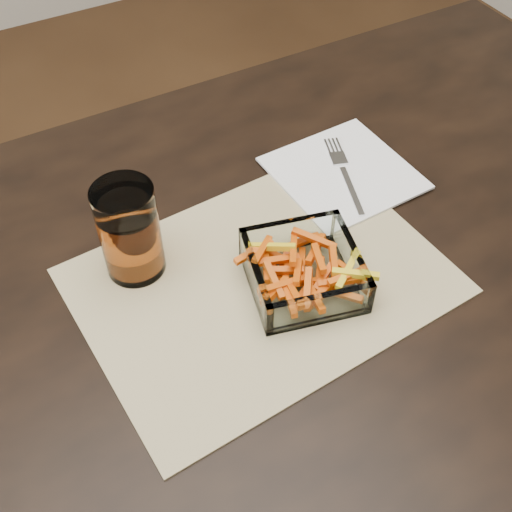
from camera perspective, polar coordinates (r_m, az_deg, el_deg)
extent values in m
cube|color=black|center=(0.81, -2.40, -4.75)|extent=(1.60, 0.90, 0.03)
cylinder|color=black|center=(1.60, 15.24, 6.76)|extent=(0.06, 0.06, 0.72)
cube|color=tan|center=(0.82, 0.54, -2.21)|extent=(0.47, 0.36, 0.00)
cube|color=white|center=(0.81, 4.19, -2.25)|extent=(0.16, 0.16, 0.01)
cube|color=white|center=(0.84, 2.97, 1.90)|extent=(0.13, 0.04, 0.05)
cube|color=white|center=(0.76, 5.71, -4.72)|extent=(0.13, 0.04, 0.05)
cube|color=white|center=(0.78, -0.06, -2.16)|extent=(0.04, 0.13, 0.05)
cube|color=white|center=(0.81, 8.45, -0.38)|extent=(0.04, 0.13, 0.05)
cylinder|color=white|center=(0.80, -11.18, 2.19)|extent=(0.08, 0.08, 0.13)
cylinder|color=#C4561C|center=(0.81, -11.03, 1.47)|extent=(0.07, 0.07, 0.09)
cube|color=white|center=(0.97, 7.77, 7.34)|extent=(0.20, 0.20, 0.00)
cube|color=silver|center=(0.93, 8.51, 5.75)|extent=(0.04, 0.10, 0.00)
cube|color=silver|center=(0.99, 7.33, 8.61)|extent=(0.03, 0.04, 0.00)
cube|color=silver|center=(1.01, 6.35, 9.68)|extent=(0.01, 0.03, 0.00)
cube|color=silver|center=(1.01, 6.69, 9.72)|extent=(0.01, 0.03, 0.00)
cube|color=silver|center=(1.01, 7.04, 9.75)|extent=(0.01, 0.03, 0.00)
cube|color=silver|center=(1.01, 7.38, 9.78)|extent=(0.01, 0.03, 0.00)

